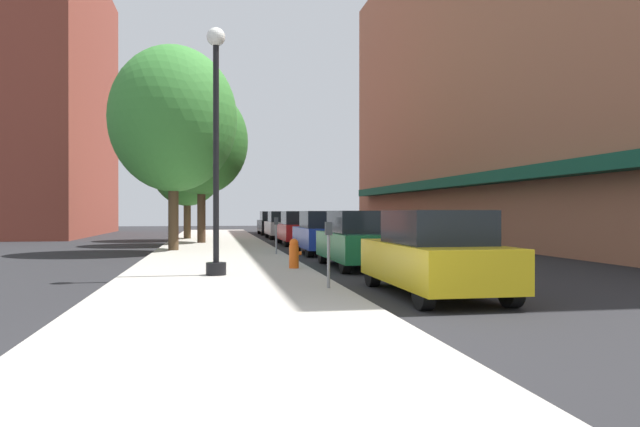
{
  "coord_description": "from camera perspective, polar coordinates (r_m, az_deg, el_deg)",
  "views": [
    {
      "loc": [
        -0.23,
        -7.04,
        1.63
      ],
      "look_at": [
        4.04,
        16.57,
        1.56
      ],
      "focal_mm": 33.7,
      "sensor_mm": 36.0,
      "label": 1
    }
  ],
  "objects": [
    {
      "name": "ground_plane",
      "position": [
        25.45,
        -0.67,
        -3.51
      ],
      "size": [
        90.0,
        90.0,
        0.0
      ],
      "primitive_type": "plane",
      "color": "#232326"
    },
    {
      "name": "sidewalk_slab",
      "position": [
        26.09,
        -9.75,
        -3.29
      ],
      "size": [
        4.8,
        50.0,
        0.12
      ],
      "primitive_type": "cube",
      "color": "#A8A399",
      "rests_on": "ground"
    },
    {
      "name": "building_right_brick",
      "position": [
        33.65,
        17.41,
        13.17
      ],
      "size": [
        6.8,
        40.0,
        18.45
      ],
      "color": "#9E6047",
      "rests_on": "ground"
    },
    {
      "name": "building_far_background",
      "position": [
        45.97,
        -24.02,
        9.66
      ],
      "size": [
        6.8,
        18.0,
        18.49
      ],
      "color": "brown",
      "rests_on": "ground"
    },
    {
      "name": "lamppost",
      "position": [
        14.59,
        -9.84,
        6.35
      ],
      "size": [
        0.48,
        0.48,
        5.9
      ],
      "color": "black",
      "rests_on": "sidewalk_slab"
    },
    {
      "name": "fire_hydrant",
      "position": [
        16.1,
        -2.48,
        -3.79
      ],
      "size": [
        0.33,
        0.26,
        0.79
      ],
      "color": "#E05614",
      "rests_on": "sidewalk_slab"
    },
    {
      "name": "parking_meter_near",
      "position": [
        21.55,
        -4.18,
        -1.64
      ],
      "size": [
        0.14,
        0.09,
        1.31
      ],
      "color": "slate",
      "rests_on": "sidewalk_slab"
    },
    {
      "name": "parking_meter_far",
      "position": [
        11.89,
        0.82,
        -3.12
      ],
      "size": [
        0.14,
        0.09,
        1.31
      ],
      "color": "slate",
      "rests_on": "sidewalk_slab"
    },
    {
      "name": "tree_near",
      "position": [
        30.04,
        -11.2,
        6.72
      ],
      "size": [
        4.53,
        4.53,
        7.56
      ],
      "color": "#422D1E",
      "rests_on": "sidewalk_slab"
    },
    {
      "name": "tree_mid",
      "position": [
        34.74,
        -12.5,
        4.66
      ],
      "size": [
        4.19,
        4.19,
        6.66
      ],
      "color": "#4C3823",
      "rests_on": "sidewalk_slab"
    },
    {
      "name": "tree_far",
      "position": [
        24.58,
        -13.75,
        8.7
      ],
      "size": [
        4.99,
        4.99,
        8.04
      ],
      "color": "#4C3823",
      "rests_on": "sidewalk_slab"
    },
    {
      "name": "car_yellow",
      "position": [
        11.82,
        10.77,
        -3.82
      ],
      "size": [
        1.8,
        4.3,
        1.66
      ],
      "rotation": [
        0.0,
        0.0,
        -0.01
      ],
      "color": "black",
      "rests_on": "ground"
    },
    {
      "name": "car_green",
      "position": [
        17.47,
        3.77,
        -2.53
      ],
      "size": [
        1.8,
        4.3,
        1.66
      ],
      "rotation": [
        0.0,
        0.0,
        -0.0
      ],
      "color": "black",
      "rests_on": "ground"
    },
    {
      "name": "car_blue",
      "position": [
        23.1,
        0.3,
        -1.87
      ],
      "size": [
        1.8,
        4.3,
        1.66
      ],
      "rotation": [
        0.0,
        0.0,
        -0.04
      ],
      "color": "black",
      "rests_on": "ground"
    },
    {
      "name": "car_red",
      "position": [
        29.49,
        -2.01,
        -1.43
      ],
      "size": [
        1.8,
        4.3,
        1.66
      ],
      "rotation": [
        0.0,
        0.0,
        0.04
      ],
      "color": "black",
      "rests_on": "ground"
    },
    {
      "name": "car_silver",
      "position": [
        36.61,
        -3.62,
        -1.12
      ],
      "size": [
        1.8,
        4.3,
        1.66
      ],
      "rotation": [
        0.0,
        0.0,
        -0.01
      ],
      "color": "black",
      "rests_on": "ground"
    },
    {
      "name": "car_black",
      "position": [
        42.82,
        -4.59,
        -0.93
      ],
      "size": [
        1.8,
        4.3,
        1.66
      ],
      "rotation": [
        0.0,
        0.0,
        -0.0
      ],
      "color": "black",
      "rests_on": "ground"
    }
  ]
}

